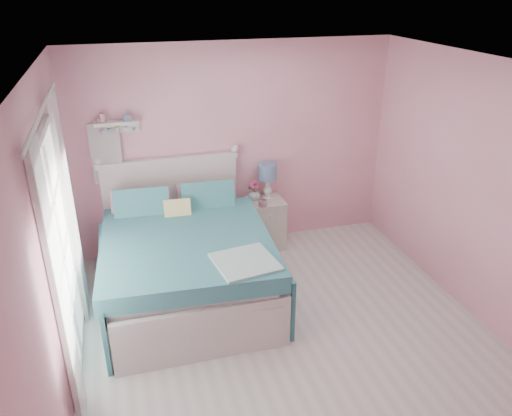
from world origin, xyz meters
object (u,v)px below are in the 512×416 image
table_lamp (268,174)px  vase (254,194)px  bed (186,262)px  nightstand (266,223)px  teacup (263,203)px

table_lamp → vase: 0.31m
bed → vase: bed is taller
nightstand → vase: vase is taller
vase → teacup: (0.05, -0.22, -0.04)m
nightstand → table_lamp: 0.65m
nightstand → table_lamp: bearing=57.9°
bed → teacup: (1.08, 0.70, 0.27)m
vase → teacup: vase is taller
table_lamp → vase: (-0.18, -0.02, -0.24)m
teacup → table_lamp: bearing=59.8°
table_lamp → teacup: (-0.14, -0.23, -0.28)m
bed → table_lamp: size_ratio=4.82×
table_lamp → vase: size_ratio=2.93×
vase → teacup: bearing=-77.8°
bed → teacup: 1.32m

